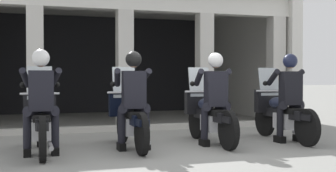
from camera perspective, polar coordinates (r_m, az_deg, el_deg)
The scene contains 11 objects.
ground_plane at distance 10.14m, azimuth -4.12°, elevation -5.44°, with size 80.00×80.00×0.00m, color gray.
station_building at distance 12.75m, azimuth -8.02°, elevation 5.21°, with size 8.91×5.23×3.27m.
kerb_strip at distance 9.74m, azimuth -4.94°, elevation -5.36°, with size 8.41×0.24×0.12m, color #B7B5AD.
motorcycle_far_left at distance 7.20m, azimuth -15.97°, elevation -4.24°, with size 0.62×2.04×1.35m.
police_officer_far_left at distance 6.89m, azimuth -15.94°, elevation -0.84°, with size 0.63×0.61×1.58m.
motorcycle_center_left at distance 7.47m, azimuth -4.93°, elevation -3.99°, with size 0.62×2.04×1.35m.
police_officer_center_left at distance 7.16m, azimuth -4.45°, elevation -0.71°, with size 0.63×0.61×1.58m.
motorcycle_center_right at distance 7.92m, azimuth 5.21°, elevation -3.69°, with size 0.62×2.04×1.35m.
police_officer_center_right at distance 7.63m, azimuth 6.04°, elevation -0.59°, with size 0.63×0.61×1.58m.
motorcycle_far_right at distance 8.54m, azimuth 14.23°, elevation -3.36°, with size 0.62×2.04×1.35m.
police_officer_far_right at distance 8.27m, azimuth 15.28°, elevation -0.48°, with size 0.63×0.61×1.58m.
Camera 1 is at (-2.34, -6.80, 1.19)m, focal length 47.68 mm.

